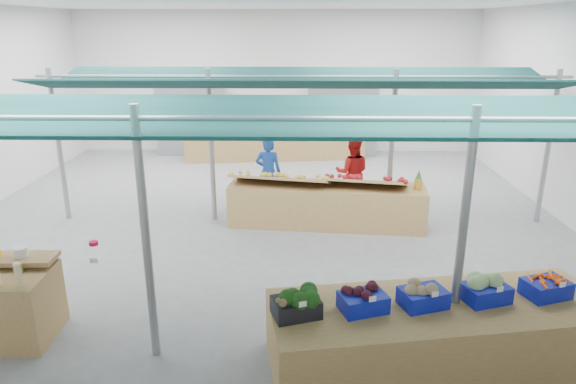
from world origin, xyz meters
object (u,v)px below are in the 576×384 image
Objects in this scene: fruit_counter at (326,205)px; crate_stack at (464,308)px; veg_counter at (437,333)px; vendor_right at (352,173)px; vendor_left at (268,172)px.

fruit_counter reaches higher than crate_stack.
vendor_right is at bearing 85.55° from veg_counter.
veg_counter is 6.33× the size of crate_stack.
veg_counter is 2.55× the size of vendor_right.
veg_counter is 5.44m from vendor_right.
crate_stack is at bearing -61.08° from fruit_counter.
fruit_counter is 1.67m from vendor_left.
vendor_right reaches higher than veg_counter.
crate_stack is at bearing 125.79° from vendor_left.
crate_stack is 0.40× the size of vendor_right.
veg_counter is 4.44m from fruit_counter.
vendor_right is at bearing 66.64° from fruit_counter.
vendor_right is at bearing 101.84° from crate_stack.
vendor_right is (1.80, 0.00, 0.00)m from vendor_left.
veg_counter is 5.88m from vendor_left.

